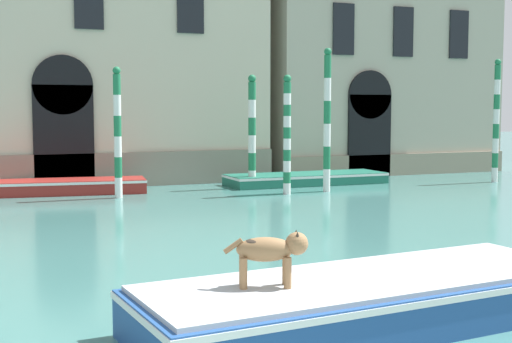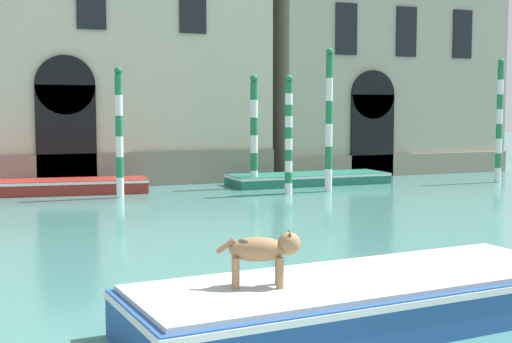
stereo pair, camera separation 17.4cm
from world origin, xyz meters
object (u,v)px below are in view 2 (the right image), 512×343
object	(u,v)px
boat_foreground	(363,299)
mooring_pole_3	(499,120)
mooring_pole_1	(254,131)
mooring_pole_4	(119,132)
boat_moored_far	(308,178)
mooring_pole_0	(329,120)
boat_moored_near_palazzo	(61,186)
mooring_pole_5	(289,134)
dog_on_deck	(264,250)

from	to	relation	value
boat_foreground	mooring_pole_3	bearing A→B (deg)	39.88
mooring_pole_1	mooring_pole_3	bearing A→B (deg)	-10.20
mooring_pole_1	mooring_pole_4	world-z (taller)	mooring_pole_4
boat_moored_far	mooring_pole_3	distance (m)	7.41
mooring_pole_4	mooring_pole_0	bearing A→B (deg)	-7.77
mooring_pole_0	mooring_pole_3	bearing A→B (deg)	2.09
boat_moored_near_palazzo	mooring_pole_5	distance (m)	7.54
mooring_pole_0	mooring_pole_5	world-z (taller)	mooring_pole_0
boat_foreground	mooring_pole_1	size ratio (longest dim) A/B	1.63
mooring_pole_4	mooring_pole_5	xyz separation A→B (m)	(5.19, -1.09, -0.10)
boat_moored_far	mooring_pole_1	size ratio (longest dim) A/B	1.50
boat_moored_near_palazzo	mooring_pole_4	size ratio (longest dim) A/B	1.41
dog_on_deck	mooring_pole_5	bearing A→B (deg)	83.80
mooring_pole_1	mooring_pole_5	distance (m)	2.10
boat_foreground	boat_moored_near_palazzo	size ratio (longest dim) A/B	1.12
mooring_pole_0	mooring_pole_4	xyz separation A→B (m)	(-6.71, 0.92, -0.35)
mooring_pole_3	mooring_pole_5	world-z (taller)	mooring_pole_3
mooring_pole_0	dog_on_deck	bearing A→B (deg)	-120.31
mooring_pole_1	mooring_pole_4	size ratio (longest dim) A/B	0.97
boat_foreground	boat_moored_near_palazzo	bearing A→B (deg)	92.44
dog_on_deck	boat_moored_far	size ratio (longest dim) A/B	0.17
boat_foreground	mooring_pole_0	distance (m)	14.63
dog_on_deck	mooring_pole_1	bearing A→B (deg)	88.18
boat_moored_far	boat_moored_near_palazzo	bearing A→B (deg)	176.83
boat_moored_near_palazzo	mooring_pole_1	xyz separation A→B (m)	(6.39, -0.80, 1.72)
mooring_pole_0	mooring_pole_3	world-z (taller)	mooring_pole_0
boat_foreground	boat_moored_far	size ratio (longest dim) A/B	1.08
dog_on_deck	mooring_pole_4	bearing A→B (deg)	105.32
mooring_pole_0	mooring_pole_3	distance (m)	7.18
dog_on_deck	mooring_pole_5	distance (m)	14.34
mooring_pole_3	boat_moored_far	bearing A→B (deg)	163.95
mooring_pole_3	mooring_pole_5	xyz separation A→B (m)	(-8.70, -0.43, -0.37)
mooring_pole_3	mooring_pole_5	bearing A→B (deg)	-177.14
mooring_pole_1	mooring_pole_3	size ratio (longest dim) A/B	0.86
mooring_pole_4	mooring_pole_1	bearing A→B (deg)	11.48
boat_foreground	dog_on_deck	distance (m)	1.58
mooring_pole_1	mooring_pole_5	world-z (taller)	mooring_pole_1
mooring_pole_1	mooring_pole_4	xyz separation A→B (m)	(-4.81, -0.98, 0.06)
mooring_pole_4	mooring_pole_5	world-z (taller)	mooring_pole_4
boat_moored_near_palazzo	mooring_pole_0	xyz separation A→B (m)	(8.29, -2.69, 2.13)
boat_moored_near_palazzo	boat_foreground	bearing A→B (deg)	-75.21
boat_moored_far	mooring_pole_1	xyz separation A→B (m)	(-2.24, -0.33, 1.75)
boat_moored_far	mooring_pole_0	distance (m)	3.12
mooring_pole_3	mooring_pole_4	size ratio (longest dim) A/B	1.13
boat_foreground	boat_moored_near_palazzo	distance (m)	15.89
dog_on_deck	mooring_pole_5	size ratio (longest dim) A/B	0.26
mooring_pole_1	mooring_pole_3	distance (m)	9.22
boat_moored_near_palazzo	mooring_pole_3	bearing A→B (deg)	-1.46
dog_on_deck	mooring_pole_3	world-z (taller)	mooring_pole_3
boat_foreground	boat_moored_far	bearing A→B (deg)	61.74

